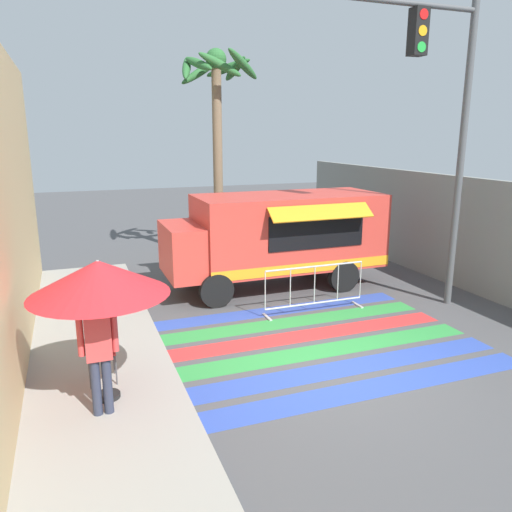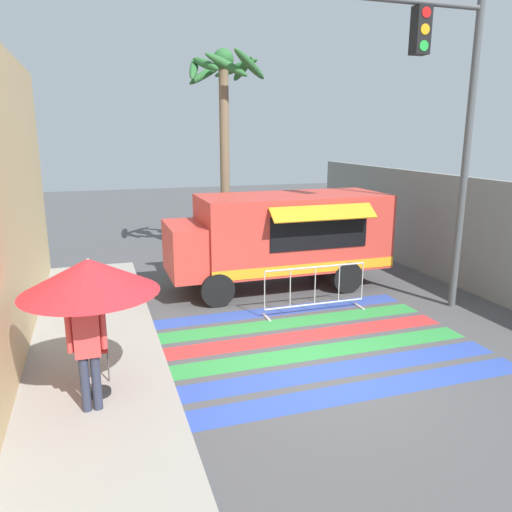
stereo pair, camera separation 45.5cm
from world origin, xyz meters
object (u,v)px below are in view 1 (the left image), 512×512
Objects in this scene: vendor_person at (99,347)px; palm_tree at (217,104)px; traffic_signal_pole at (438,101)px; folding_chair at (100,344)px; food_truck at (273,235)px; barricade_front at (314,289)px; patio_umbrella at (99,278)px.

palm_tree reaches higher than vendor_person.
traffic_signal_pole reaches higher than folding_chair.
vendor_person is (-7.24, -2.33, -3.45)m from traffic_signal_pole.
barricade_front is at bearing -85.19° from food_truck.
palm_tree is at bearing 55.25° from vendor_person.
traffic_signal_pole is 3.23× the size of patio_umbrella.
patio_umbrella reaches higher than barricade_front.
barricade_front is (-2.47, 0.60, -4.03)m from traffic_signal_pole.
patio_umbrella reaches higher than folding_chair.
folding_chair is at bearing 78.78° from vendor_person.
folding_chair is 1.14m from vendor_person.
palm_tree is (4.03, 7.05, 4.05)m from folding_chair.
folding_chair reaches higher than barricade_front.
traffic_signal_pole is at bearing 14.98° from patio_umbrella.
food_truck reaches higher than folding_chair.
vendor_person is at bearing -116.76° from palm_tree.
barricade_front is (4.77, 2.93, -0.58)m from vendor_person.
barricade_front is at bearing 28.24° from patio_umbrella.
folding_chair is at bearing -139.47° from food_truck.
food_truck is 4.88m from traffic_signal_pole.
patio_umbrella is at bearing -165.02° from traffic_signal_pole.
vendor_person is at bearing -148.42° from barricade_front.
vendor_person is at bearing -162.15° from traffic_signal_pole.
folding_chair is at bearing -119.76° from palm_tree.
vendor_person is 5.63m from barricade_front.
vendor_person is (-0.09, -0.42, -0.84)m from patio_umbrella.
palm_tree is (-0.51, 3.17, 3.35)m from food_truck.
vendor_person is at bearing -101.93° from patio_umbrella.
food_truck is at bearing -80.89° from palm_tree.
palm_tree is at bearing 62.52° from patio_umbrella.
food_truck is at bearing 45.11° from patio_umbrella.
palm_tree reaches higher than patio_umbrella.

